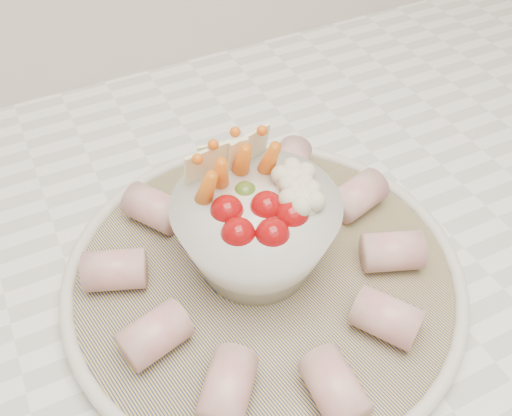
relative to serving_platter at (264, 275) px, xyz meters
name	(u,v)px	position (x,y,z in m)	size (l,w,h in m)	color
serving_platter	(264,275)	(0.00, 0.00, 0.00)	(0.41, 0.41, 0.02)	navy
veggie_bowl	(256,228)	(0.00, 0.02, 0.05)	(0.14, 0.14, 0.11)	silver
cured_meat_rolls	(263,260)	(0.00, 0.00, 0.02)	(0.29, 0.29, 0.03)	#BB5560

